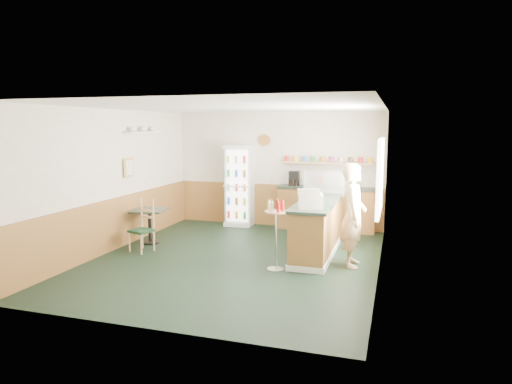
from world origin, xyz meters
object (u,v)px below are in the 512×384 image
at_px(display_case, 325,183).
at_px(cafe_chair, 143,224).
at_px(cafe_table, 150,219).
at_px(drinks_fridge, 240,185).
at_px(shopkeeper, 353,215).
at_px(condiment_stand, 276,225).
at_px(cash_register, 311,201).

height_order(display_case, cafe_chair, display_case).
height_order(cafe_table, cafe_chair, cafe_chair).
distance_m(drinks_fridge, display_case, 2.49).
bearing_deg(cafe_chair, display_case, 42.88).
relative_size(drinks_fridge, shopkeeper, 1.10).
distance_m(display_case, condiment_stand, 2.14).
height_order(display_case, cafe_table, display_case).
height_order(shopkeeper, condiment_stand, shopkeeper).
xyz_separation_m(shopkeeper, cafe_table, (-4.10, 0.34, -0.39)).
xyz_separation_m(display_case, cash_register, (0.00, -1.61, -0.12)).
bearing_deg(display_case, cafe_chair, -153.52).
height_order(shopkeeper, cafe_table, shopkeeper).
bearing_deg(cafe_chair, drinks_fridge, 85.86).
height_order(drinks_fridge, cafe_table, drinks_fridge).
distance_m(drinks_fridge, condiment_stand, 3.57).
bearing_deg(shopkeeper, condiment_stand, 111.84).
xyz_separation_m(drinks_fridge, shopkeeper, (2.92, -2.53, -0.08)).
bearing_deg(cash_register, condiment_stand, -151.81).
xyz_separation_m(display_case, condiment_stand, (-0.49, -2.03, -0.48)).
bearing_deg(condiment_stand, display_case, 76.33).
bearing_deg(display_case, condiment_stand, -103.67).
relative_size(display_case, cafe_table, 1.13).
bearing_deg(cafe_table, display_case, 17.81).
relative_size(cash_register, condiment_stand, 0.37).
relative_size(shopkeeper, condiment_stand, 1.52).
relative_size(drinks_fridge, cash_register, 4.50).
xyz_separation_m(display_case, cafe_chair, (-3.23, -1.61, -0.72)).
distance_m(drinks_fridge, cafe_table, 2.53).
relative_size(cash_register, cafe_table, 0.58).
distance_m(cash_register, shopkeeper, 0.76).
bearing_deg(shopkeeper, cafe_table, 80.55).
distance_m(cafe_table, cafe_chair, 0.54).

